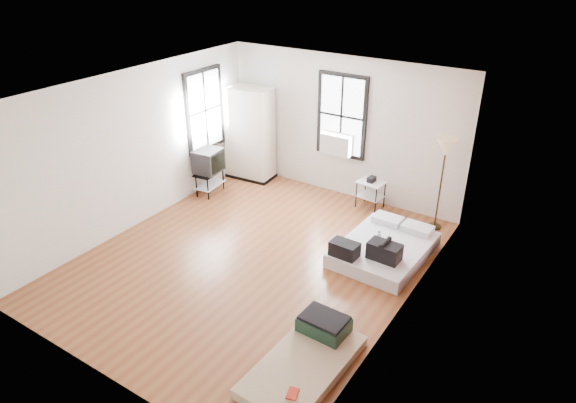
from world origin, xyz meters
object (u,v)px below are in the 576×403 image
Objects in this scene: tv_stand at (209,163)px; mattress_bare at (308,355)px; mattress_main at (383,248)px; floor_lamp at (446,152)px; wardrobe at (250,134)px; side_table at (371,187)px.

mattress_bare is at bearing -42.44° from tv_stand.
floor_lamp reaches higher than mattress_main.
floor_lamp is at bearing 89.23° from mattress_bare.
wardrobe reaches higher than mattress_main.
mattress_bare is 1.81× the size of tv_stand.
mattress_main is at bearing -106.06° from floor_lamp.
tv_stand is at bearing 178.23° from mattress_main.
mattress_bare is 2.64× the size of side_table.
wardrobe is at bearing 161.79° from mattress_main.
tv_stand is (-4.15, 3.02, 0.57)m from mattress_bare.
wardrobe is at bearing 135.77° from mattress_bare.
wardrobe is 3.07× the size of side_table.
wardrobe is 4.18m from floor_lamp.
mattress_main is 1.97m from floor_lamp.
floor_lamp reaches higher than mattress_bare.
side_table is at bearing 107.03° from mattress_bare.
mattress_main is 1.05× the size of floor_lamp.
side_table is 0.69× the size of tv_stand.
floor_lamp is at bearing 7.96° from tv_stand.
side_table is 0.38× the size of floor_lamp.
mattress_bare is at bearing -75.17° from side_table.
side_table is at bearing -2.82° from wardrobe.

